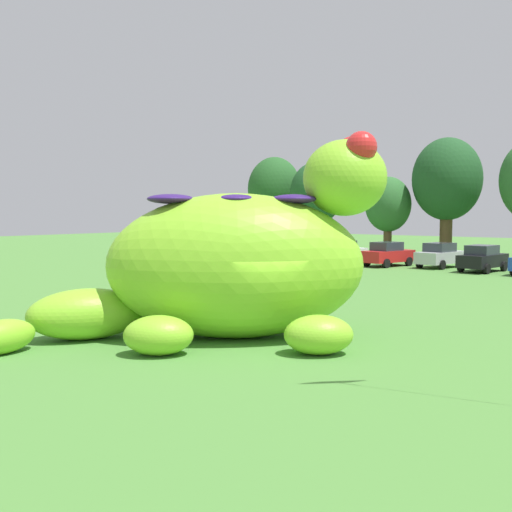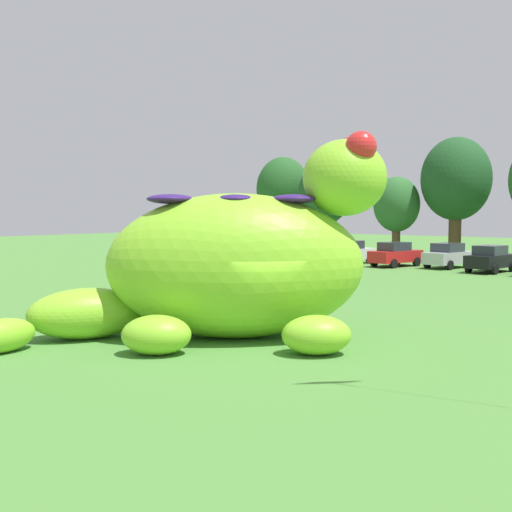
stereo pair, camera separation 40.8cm
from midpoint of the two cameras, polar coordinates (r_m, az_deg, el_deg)
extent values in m
plane|color=#4C8438|center=(18.55, 0.22, -8.04)|extent=(160.00, 160.00, 0.00)
ellipsoid|color=#8CD12D|center=(19.33, -2.43, -0.90)|extent=(8.52, 8.19, 4.44)
ellipsoid|color=#8CD12D|center=(19.63, 7.45, 7.02)|extent=(3.48, 3.46, 2.34)
sphere|color=red|center=(20.40, 8.10, 9.38)|extent=(0.94, 0.94, 0.94)
sphere|color=red|center=(19.14, 8.89, 9.72)|extent=(0.94, 0.94, 0.94)
ellipsoid|color=navy|center=(19.37, 2.83, 5.16)|extent=(2.24, 2.27, 0.30)
ellipsoid|color=navy|center=(19.26, -2.45, 5.17)|extent=(2.24, 2.27, 0.30)
ellipsoid|color=navy|center=(19.32, -8.33, 5.12)|extent=(2.24, 2.27, 0.30)
ellipsoid|color=#8CD12D|center=(22.12, 3.10, -4.64)|extent=(2.32, 2.27, 1.08)
ellipsoid|color=#8CD12D|center=(17.30, 5.01, -7.10)|extent=(2.32, 2.27, 1.08)
ellipsoid|color=#8CD12D|center=(21.85, -8.26, -4.79)|extent=(2.32, 2.27, 1.08)
ellipsoid|color=#8CD12D|center=(17.40, -9.48, -7.08)|extent=(2.32, 2.27, 1.08)
ellipsoid|color=#8CD12D|center=(19.94, -15.62, -5.07)|extent=(3.25, 3.97, 1.55)
ellipsoid|color=#8CD12D|center=(18.71, -22.59, -6.77)|extent=(1.06, 2.08, 0.95)
cube|color=white|center=(47.20, 7.54, 0.19)|extent=(2.39, 4.33, 0.80)
cube|color=#2D333D|center=(47.04, 7.43, 1.04)|extent=(1.82, 2.20, 0.60)
cylinder|color=black|center=(48.74, 7.75, -0.16)|extent=(0.35, 0.67, 0.64)
cylinder|color=black|center=(47.66, 9.30, -0.27)|extent=(0.35, 0.67, 0.64)
cylinder|color=black|center=(46.84, 5.73, -0.31)|extent=(0.35, 0.67, 0.64)
cylinder|color=black|center=(45.71, 7.31, -0.43)|extent=(0.35, 0.67, 0.64)
cube|color=red|center=(45.43, 11.59, -0.01)|extent=(2.50, 4.36, 0.80)
cube|color=#2D333D|center=(45.27, 11.49, 0.87)|extent=(1.87, 2.23, 0.60)
cylinder|color=black|center=(46.98, 11.73, -0.36)|extent=(0.37, 0.68, 0.64)
cylinder|color=black|center=(45.95, 13.40, -0.49)|extent=(0.37, 0.68, 0.64)
cylinder|color=black|center=(45.01, 9.73, -0.53)|extent=(0.37, 0.68, 0.64)
cylinder|color=black|center=(43.94, 11.43, -0.66)|extent=(0.37, 0.68, 0.64)
cube|color=#B7BABF|center=(45.11, 16.10, -0.11)|extent=(2.29, 4.31, 0.80)
cube|color=#2D333D|center=(44.94, 16.02, 0.77)|extent=(1.77, 2.17, 0.60)
cylinder|color=black|center=(46.66, 15.99, -0.47)|extent=(0.33, 0.67, 0.64)
cylinder|color=black|center=(45.83, 17.82, -0.59)|extent=(0.33, 0.67, 0.64)
cylinder|color=black|center=(44.50, 14.32, -0.65)|extent=(0.33, 0.67, 0.64)
cylinder|color=black|center=(43.62, 16.21, -0.78)|extent=(0.33, 0.67, 0.64)
cube|color=black|center=(42.90, 19.56, -0.40)|extent=(2.13, 4.26, 0.80)
cube|color=#2D333D|center=(42.72, 19.50, 0.53)|extent=(1.70, 2.12, 0.60)
cylinder|color=black|center=(44.44, 19.24, -0.76)|extent=(0.31, 0.66, 0.64)
cylinder|color=black|center=(43.75, 21.25, -0.88)|extent=(0.31, 0.66, 0.64)
cylinder|color=black|center=(42.15, 17.77, -0.98)|extent=(0.31, 0.66, 0.64)
cylinder|color=black|center=(41.43, 19.88, -1.11)|extent=(0.31, 0.66, 0.64)
cylinder|color=brown|center=(60.77, 1.47, 1.92)|extent=(0.91, 0.91, 3.19)
ellipsoid|color=#235623|center=(60.77, 1.48, 6.07)|extent=(5.10, 5.10, 6.12)
cylinder|color=brown|center=(56.63, 5.22, 1.60)|extent=(0.83, 0.83, 2.91)
ellipsoid|color=#1E4C23|center=(56.60, 5.25, 5.67)|extent=(4.66, 4.66, 5.59)
cylinder|color=brown|center=(53.47, 11.59, 1.10)|extent=(0.68, 0.68, 2.37)
ellipsoid|color=#2D662D|center=(53.41, 11.64, 4.60)|extent=(3.79, 3.79, 4.55)
cylinder|color=brown|center=(52.78, 16.57, 1.55)|extent=(0.98, 0.98, 3.43)
ellipsoid|color=#1E4C23|center=(52.80, 16.67, 6.68)|extent=(5.49, 5.49, 6.58)
cylinder|color=black|center=(31.69, -5.87, -2.20)|extent=(0.26, 0.26, 0.88)
cube|color=white|center=(31.61, -5.88, -0.86)|extent=(0.38, 0.22, 0.60)
sphere|color=#9E7051|center=(31.58, -5.88, -0.10)|extent=(0.22, 0.22, 0.22)
cylinder|color=black|center=(28.80, -3.22, -2.81)|extent=(0.26, 0.26, 0.88)
cube|color=#338C4C|center=(28.72, -3.23, -1.35)|extent=(0.38, 0.22, 0.60)
sphere|color=tan|center=(28.68, -3.23, -0.51)|extent=(0.22, 0.22, 0.22)
camera|label=1|loc=(0.20, -90.58, -0.04)|focal=44.24mm
camera|label=2|loc=(0.20, 89.42, 0.04)|focal=44.24mm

